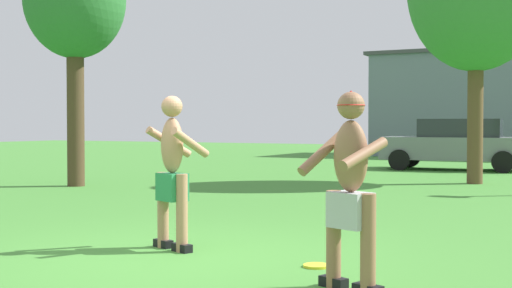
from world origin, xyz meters
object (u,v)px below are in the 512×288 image
object	(u,v)px
car_gray_near_post	(455,143)
tree_left_field	(75,2)
frisbee	(317,266)
player_with_cap	(350,181)
player_in_green	(173,169)

from	to	relation	value
car_gray_near_post	tree_left_field	xyz separation A→B (m)	(-6.47, -9.83, 3.36)
frisbee	car_gray_near_post	distance (m)	15.82
player_with_cap	player_in_green	xyz separation A→B (m)	(-2.46, 0.95, -0.02)
player_with_cap	tree_left_field	xyz separation A→B (m)	(-9.06, 6.65, 3.25)
tree_left_field	player_in_green	bearing A→B (deg)	-40.84
player_with_cap	tree_left_field	bearing A→B (deg)	143.71
frisbee	car_gray_near_post	world-z (taller)	car_gray_near_post
car_gray_near_post	player_in_green	bearing A→B (deg)	-89.53
frisbee	tree_left_field	bearing A→B (deg)	145.21
player_with_cap	player_in_green	bearing A→B (deg)	158.94
player_with_cap	tree_left_field	distance (m)	11.70
car_gray_near_post	frisbee	bearing A→B (deg)	-82.93
tree_left_field	player_with_cap	bearing A→B (deg)	-36.29
player_with_cap	player_in_green	size ratio (longest dim) A/B	0.98
player_with_cap	player_in_green	world-z (taller)	player_in_green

